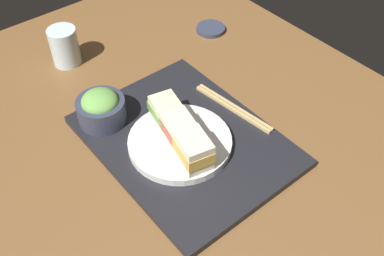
% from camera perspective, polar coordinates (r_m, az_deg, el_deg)
% --- Properties ---
extents(ground_plane, '(1.40, 1.00, 0.03)m').
position_cam_1_polar(ground_plane, '(0.96, 1.65, -3.49)').
color(ground_plane, brown).
extents(serving_tray, '(0.44, 0.33, 0.02)m').
position_cam_1_polar(serving_tray, '(0.96, -0.89, -1.59)').
color(serving_tray, black).
rests_on(serving_tray, ground_plane).
extents(sandwich_plate, '(0.21, 0.21, 0.02)m').
position_cam_1_polar(sandwich_plate, '(0.93, -1.53, -1.80)').
color(sandwich_plate, silver).
rests_on(sandwich_plate, serving_tray).
extents(sandwich_near, '(0.08, 0.07, 0.06)m').
position_cam_1_polar(sandwich_near, '(0.86, 0.22, -2.84)').
color(sandwich_near, '#EFE5C1').
rests_on(sandwich_near, sandwich_plate).
extents(sandwich_middle, '(0.09, 0.07, 0.06)m').
position_cam_1_polar(sandwich_middle, '(0.91, -1.57, -0.25)').
color(sandwich_middle, '#EFE5C1').
rests_on(sandwich_middle, sandwich_plate).
extents(sandwich_far, '(0.09, 0.07, 0.05)m').
position_cam_1_polar(sandwich_far, '(0.95, -3.19, 2.12)').
color(sandwich_far, beige).
rests_on(sandwich_far, sandwich_plate).
extents(salad_bowl, '(0.10, 0.10, 0.08)m').
position_cam_1_polar(salad_bowl, '(0.98, -11.34, 2.51)').
color(salad_bowl, '#33384C').
rests_on(salad_bowl, serving_tray).
extents(chopsticks_pair, '(0.21, 0.04, 0.01)m').
position_cam_1_polar(chopsticks_pair, '(1.02, 5.20, 2.53)').
color(chopsticks_pair, tan).
rests_on(chopsticks_pair, serving_tray).
extents(drinking_glass, '(0.07, 0.07, 0.10)m').
position_cam_1_polar(drinking_glass, '(1.19, -15.69, 9.81)').
color(drinking_glass, silver).
rests_on(drinking_glass, ground_plane).
extents(small_sauce_dish, '(0.08, 0.08, 0.01)m').
position_cam_1_polar(small_sauce_dish, '(1.29, 2.36, 12.31)').
color(small_sauce_dish, '#33384C').
rests_on(small_sauce_dish, ground_plane).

